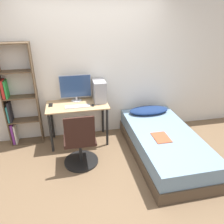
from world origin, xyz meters
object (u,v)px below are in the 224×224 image
at_px(office_chair, 80,145).
at_px(monitor, 76,87).
at_px(bed, 163,144).
at_px(keyboard, 78,106).
at_px(pc_tower, 99,91).
at_px(bookshelf, 16,101).

relative_size(office_chair, monitor, 1.66).
distance_m(bed, keyboard, 1.59).
bearing_deg(bed, pc_tower, 139.21).
xyz_separation_m(bookshelf, pc_tower, (1.44, -0.09, 0.12)).
distance_m(bookshelf, pc_tower, 1.45).
relative_size(office_chair, pc_tower, 2.47).
bearing_deg(bed, bookshelf, 159.24).
bearing_deg(keyboard, pc_tower, 26.24).
relative_size(bed, keyboard, 4.78).
height_order(monitor, keyboard, monitor).
distance_m(monitor, pc_tower, 0.43).
xyz_separation_m(bed, monitor, (-1.36, 0.91, 0.79)).
bearing_deg(keyboard, monitor, 90.08).
relative_size(office_chair, bed, 0.46).
distance_m(monitor, keyboard, 0.38).
relative_size(bed, monitor, 3.61).
xyz_separation_m(office_chair, bed, (1.38, -0.03, -0.14)).
bearing_deg(pc_tower, keyboard, -153.76).
bearing_deg(office_chair, bookshelf, 139.11).
bearing_deg(monitor, bookshelf, -179.80).
height_order(monitor, pc_tower, monitor).
bearing_deg(bed, monitor, 146.20).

